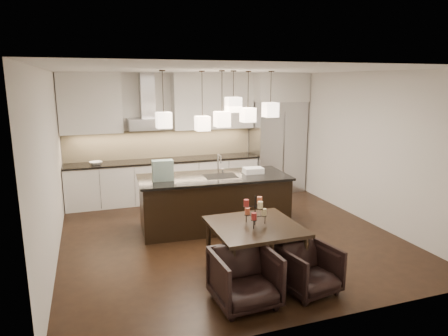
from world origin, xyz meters
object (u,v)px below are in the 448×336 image
object	(u,v)px
island_body	(214,203)
dining_table	(254,249)
armchair_right	(309,269)
refrigerator	(277,147)
armchair_left	(245,278)

from	to	relation	value
island_body	dining_table	bearing A→B (deg)	-87.11
dining_table	armchair_right	world-z (taller)	dining_table
refrigerator	dining_table	world-z (taller)	refrigerator
island_body	dining_table	size ratio (longest dim) A/B	2.21
island_body	armchair_left	xyz separation A→B (m)	(-0.44, -2.60, -0.12)
dining_table	armchair_left	distance (m)	0.83
dining_table	armchair_right	distance (m)	0.83
island_body	armchair_right	bearing A→B (deg)	-77.19
island_body	dining_table	distance (m)	1.90
refrigerator	island_body	xyz separation A→B (m)	(-2.20, -1.92, -0.62)
armchair_left	refrigerator	bearing A→B (deg)	57.02
refrigerator	dining_table	bearing A→B (deg)	-120.14
refrigerator	armchair_left	world-z (taller)	refrigerator
refrigerator	armchair_right	size ratio (longest dim) A/B	3.24
island_body	armchair_right	xyz separation A→B (m)	(0.43, -2.60, -0.16)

